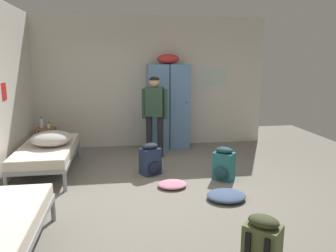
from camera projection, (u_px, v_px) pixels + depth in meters
The scene contains 14 objects.
ground_plane at pixel (171, 191), 4.93m from camera, with size 8.85×8.85×0.00m, color slate.
room_backdrop at pixel (85, 89), 5.76m from camera, with size 5.21×5.59×2.89m.
locker_bank at pixel (168, 105), 7.19m from camera, with size 0.90×0.55×2.07m.
shelf_unit at pixel (46, 138), 6.77m from camera, with size 0.38×0.30×0.57m.
bed_left_rear at pixel (47, 151), 5.68m from camera, with size 0.90×1.90×0.49m.
bedding_heap at pixel (52, 138), 5.64m from camera, with size 0.70×0.67×0.25m.
person_traveler at pixel (155, 109), 6.47m from camera, with size 0.49×0.30×1.63m.
water_bottle at pixel (41, 123), 6.71m from camera, with size 0.07×0.07×0.23m.
lotion_bottle at pixel (49, 125), 6.68m from camera, with size 0.05×0.05×0.13m.
backpack_teal at pixel (224, 164), 5.36m from camera, with size 0.41×0.42×0.55m.
backpack_navy at pixel (151, 160), 5.61m from camera, with size 0.39×0.41×0.55m.
backpack_olive at pixel (262, 245), 3.04m from camera, with size 0.42×0.42×0.55m.
clothes_pile_pink at pixel (172, 184), 5.09m from camera, with size 0.45×0.40×0.09m.
clothes_pile_denim at pixel (226, 196), 4.64m from camera, with size 0.56×0.50×0.11m.
Camera 1 is at (-0.74, -4.57, 1.95)m, focal length 34.90 mm.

